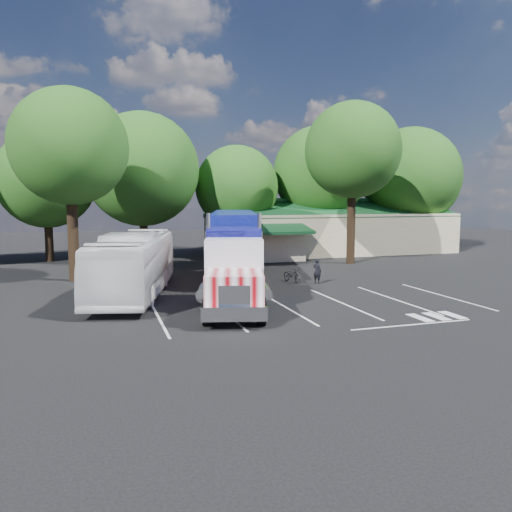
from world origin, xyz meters
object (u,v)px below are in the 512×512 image
object	(u,v)px
semi_truck	(234,241)
bicycle	(292,275)
silver_sedan	(258,252)
woman	(317,271)
tour_bus	(135,264)

from	to	relation	value
semi_truck	bicycle	xyz separation A→B (m)	(3.62, -1.30, -2.20)
silver_sedan	woman	bearing A→B (deg)	169.19
semi_truck	tour_bus	xyz separation A→B (m)	(-6.56, -2.59, -0.90)
semi_truck	woman	xyz separation A→B (m)	(4.94, -2.30, -1.87)
woman	tour_bus	xyz separation A→B (m)	(-11.50, -0.29, 0.97)
bicycle	tour_bus	size ratio (longest dim) A/B	0.15
tour_bus	bicycle	bearing A→B (deg)	21.44
semi_truck	silver_sedan	world-z (taller)	semi_truck
woman	tour_bus	distance (m)	11.54
bicycle	semi_truck	bearing A→B (deg)	146.78
semi_truck	woman	distance (m)	5.76
semi_truck	bicycle	bearing A→B (deg)	-4.52
tour_bus	silver_sedan	size ratio (longest dim) A/B	3.20
semi_truck	tour_bus	distance (m)	7.11
semi_truck	bicycle	distance (m)	4.43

